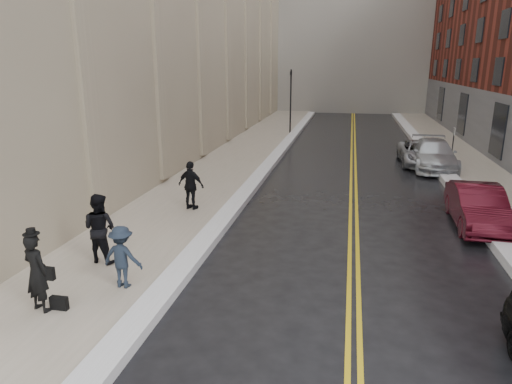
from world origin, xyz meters
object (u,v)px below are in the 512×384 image
at_px(pedestrian_b, 122,257).
at_px(pedestrian_c, 191,185).
at_px(pedestrian_main, 37,273).
at_px(car_silver_far, 421,153).
at_px(car_maroon, 478,207).
at_px(pedestrian_a, 100,228).
at_px(car_silver_near, 433,155).

bearing_deg(pedestrian_b, pedestrian_c, -82.00).
bearing_deg(pedestrian_main, car_silver_far, -103.33).
bearing_deg(car_maroon, pedestrian_c, -175.59).
bearing_deg(pedestrian_a, car_silver_near, -118.06).
bearing_deg(car_silver_near, pedestrian_b, -119.85).
xyz_separation_m(car_silver_near, car_silver_far, (-0.54, 0.93, -0.11)).
relative_size(pedestrian_b, pedestrian_c, 0.85).
relative_size(car_maroon, pedestrian_c, 2.37).
relative_size(car_maroon, car_silver_near, 0.83).
bearing_deg(car_silver_far, car_maroon, -88.25).
distance_m(car_silver_near, pedestrian_b, 19.43).
bearing_deg(pedestrian_b, pedestrian_main, 51.67).
relative_size(pedestrian_main, pedestrian_b, 1.15).
xyz_separation_m(car_silver_far, pedestrian_main, (-10.88, -19.00, 0.41)).
distance_m(car_maroon, pedestrian_a, 12.80).
bearing_deg(pedestrian_b, pedestrian_a, -40.02).
height_order(pedestrian_a, pedestrian_b, pedestrian_a).
bearing_deg(car_maroon, pedestrian_a, -152.01).
xyz_separation_m(car_maroon, pedestrian_c, (-10.54, -0.56, 0.36)).
xyz_separation_m(car_silver_near, pedestrian_a, (-11.44, -15.30, 0.37)).
xyz_separation_m(car_silver_far, pedestrian_b, (-9.54, -17.53, 0.29)).
distance_m(pedestrian_main, pedestrian_c, 8.00).
xyz_separation_m(car_maroon, pedestrian_a, (-11.44, -5.74, 0.42)).
relative_size(car_maroon, pedestrian_main, 2.40).
distance_m(car_maroon, pedestrian_b, 12.31).
height_order(car_silver_near, pedestrian_a, pedestrian_a).
relative_size(car_maroon, pedestrian_b, 2.77).
bearing_deg(pedestrian_c, car_silver_near, -122.40).
bearing_deg(pedestrian_c, car_maroon, -163.17).
xyz_separation_m(pedestrian_main, pedestrian_c, (0.88, 7.95, 0.02)).
bearing_deg(car_maroon, car_silver_near, 91.34).
relative_size(pedestrian_a, pedestrian_b, 1.24).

